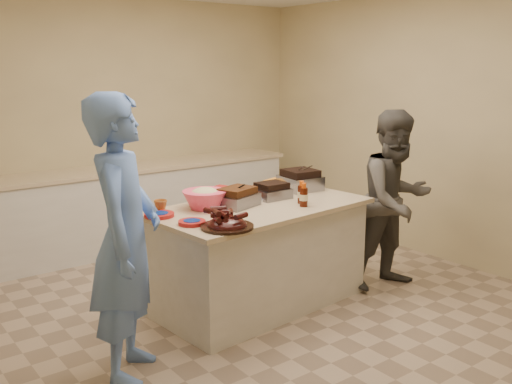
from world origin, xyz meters
TOP-DOWN VIEW (x-y plane):
  - room at (0.00, 0.00)m, footprint 4.50×5.00m
  - back_counter at (0.00, 2.20)m, footprint 3.60×0.64m
  - island at (0.04, 0.08)m, footprint 1.88×1.10m
  - rib_platter at (-0.55, -0.31)m, footprint 0.48×0.48m
  - pulled_pork_tray at (-0.13, 0.16)m, footprint 0.39×0.33m
  - brisket_tray at (0.27, 0.21)m, footprint 0.29×0.24m
  - roasting_pan at (0.70, 0.32)m, footprint 0.35×0.35m
  - coleslaw_bowl at (-0.37, 0.26)m, footprint 0.39×0.39m
  - sausage_plate at (0.20, 0.30)m, footprint 0.38×0.38m
  - mac_cheese_dish at (0.62, 0.51)m, footprint 0.36×0.31m
  - bbq_bottle_a at (0.30, -0.17)m, footprint 0.07×0.07m
  - bbq_bottle_b at (0.36, -0.08)m, footprint 0.07×0.07m
  - mustard_bottle at (-0.07, 0.26)m, footprint 0.05×0.05m
  - sauce_bowl at (0.02, 0.27)m, footprint 0.14×0.06m
  - plate_stack_large at (-0.78, 0.25)m, footprint 0.25×0.25m
  - plate_stack_small at (-0.69, -0.08)m, footprint 0.21×0.21m
  - plastic_cup at (-0.70, 0.37)m, footprint 0.11×0.10m
  - basket_stack at (-0.10, 0.45)m, footprint 0.25×0.22m
  - guest_blue at (-1.30, -0.29)m, footprint 1.84×1.64m
  - guest_gray at (1.25, -0.32)m, footprint 0.97×1.68m

SIDE VIEW (x-z plane):
  - room at x=0.00m, z-range -1.35..1.35m
  - island at x=0.04m, z-range -0.43..0.43m
  - guest_blue at x=-1.30m, z-range -0.22..0.22m
  - guest_gray at x=1.25m, z-range -0.30..0.30m
  - back_counter at x=0.00m, z-range 0.00..0.90m
  - rib_platter at x=-0.55m, z-range 0.78..0.93m
  - pulled_pork_tray at x=-0.13m, z-range 0.81..0.90m
  - brisket_tray at x=0.27m, z-range 0.81..0.90m
  - roasting_pan at x=0.70m, z-range 0.79..0.92m
  - coleslaw_bowl at x=-0.37m, z-range 0.73..0.98m
  - sausage_plate at x=0.20m, z-range 0.83..0.88m
  - mac_cheese_dish at x=0.62m, z-range 0.81..0.90m
  - bbq_bottle_a at x=0.30m, z-range 0.76..0.95m
  - bbq_bottle_b at x=0.36m, z-range 0.76..0.95m
  - mustard_bottle at x=-0.07m, z-range 0.80..0.91m
  - sauce_bowl at x=0.02m, z-range 0.78..0.93m
  - plate_stack_large at x=-0.78m, z-range 0.84..0.87m
  - plate_stack_small at x=-0.69m, z-range 0.84..0.87m
  - plastic_cup at x=-0.70m, z-range 0.80..0.91m
  - basket_stack at x=-0.10m, z-range 0.80..0.91m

